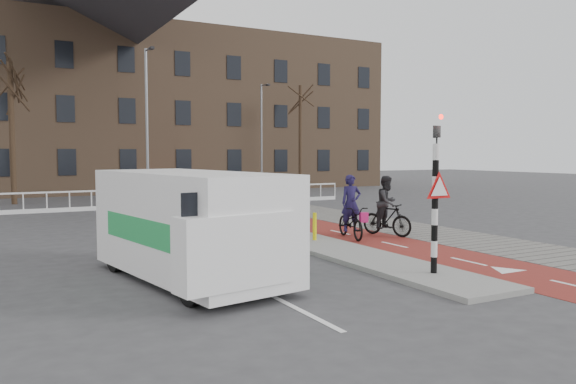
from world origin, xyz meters
name	(u,v)px	position (x,y,z in m)	size (l,w,h in m)	color
ground	(398,261)	(0.00, 0.00, 0.00)	(120.00, 120.00, 0.00)	#38383A
bike_lane	(276,218)	(1.50, 10.00, 0.01)	(2.50, 60.00, 0.01)	maroon
sidewalk	(331,215)	(4.30, 10.00, 0.01)	(3.00, 60.00, 0.01)	slate
curb_island	(299,239)	(-0.70, 4.00, 0.06)	(1.80, 16.00, 0.12)	gray
traffic_signal	(436,190)	(-0.60, -2.02, 1.99)	(0.80, 0.80, 3.68)	black
bollard	(315,226)	(-0.53, 3.34, 0.54)	(0.12, 0.12, 0.84)	yellow
cyclist_near	(351,217)	(1.06, 3.68, 0.71)	(1.13, 2.12, 2.08)	black
cyclist_far	(387,211)	(2.45, 3.60, 0.85)	(1.14, 1.96, 2.02)	black
van	(190,224)	(-5.47, 0.36, 1.25)	(3.11, 5.83, 2.38)	white
railing	(92,204)	(-5.00, 17.00, 0.31)	(28.00, 0.10, 0.99)	silver
townhouse_row	(85,84)	(-3.00, 32.00, 7.81)	(46.00, 10.00, 15.90)	#7F6047
tree_mid	(12,133)	(-8.18, 22.55, 3.85)	(0.29, 0.29, 7.70)	black
tree_right	(300,138)	(10.90, 24.67, 3.86)	(0.25, 0.25, 7.73)	black
streetlight_near	(147,133)	(-3.16, 13.33, 3.66)	(0.12, 0.12, 7.32)	slate
streetlight_right	(261,140)	(6.92, 22.91, 3.69)	(0.12, 0.12, 7.38)	slate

